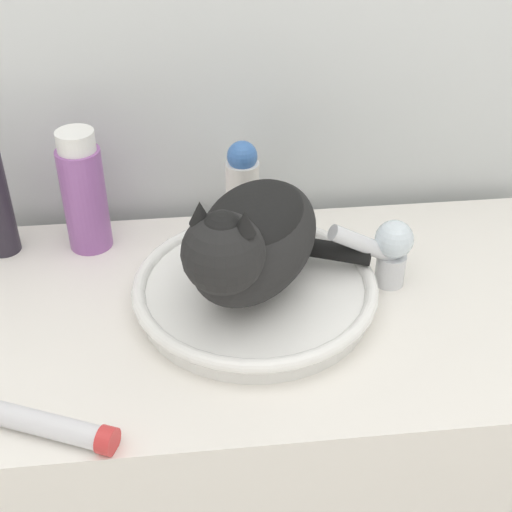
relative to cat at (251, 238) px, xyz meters
The scene contains 7 objects.
vanity_counter 0.54m from the cat, ahead, with size 0.96×0.51×0.83m.
sink_basin 0.10m from the cat, 64.86° to the left, with size 0.35×0.35×0.04m.
cat is the anchor object (origin of this frame).
faucet 0.22m from the cat, 11.10° to the left, with size 0.13×0.06×0.12m.
lotion_bottle_white 0.20m from the cat, 88.03° to the left, with size 0.05×0.05×0.17m.
mouthwash_bottle 0.31m from the cat, 141.04° to the left, with size 0.07×0.07×0.20m.
cream_tube 0.34m from the cat, 141.51° to the right, with size 0.17×0.10×0.03m.
Camera 1 is at (-0.13, -0.54, 1.48)m, focal length 50.00 mm.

